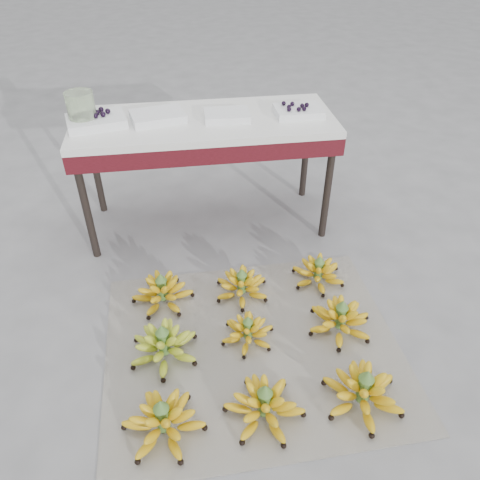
{
  "coord_description": "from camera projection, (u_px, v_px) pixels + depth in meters",
  "views": [
    {
      "loc": [
        -0.26,
        -1.38,
        1.59
      ],
      "look_at": [
        -0.01,
        0.29,
        0.31
      ],
      "focal_mm": 35.0,
      "sensor_mm": 36.0,
      "label": 1
    }
  ],
  "objects": [
    {
      "name": "bunch_back_right",
      "position": [
        318.0,
        273.0,
        2.32
      ],
      "size": [
        0.28,
        0.28,
        0.16
      ],
      "rotation": [
        0.0,
        0.0,
        0.06
      ],
      "color": "yellow",
      "rests_on": "newspaper_mat"
    },
    {
      "name": "tray_far_right",
      "position": [
        298.0,
        111.0,
        2.41
      ],
      "size": [
        0.24,
        0.18,
        0.06
      ],
      "color": "white",
      "rests_on": "vendor_table"
    },
    {
      "name": "ground",
      "position": [
        253.0,
        333.0,
        2.08
      ],
      "size": [
        60.0,
        60.0,
        0.0
      ],
      "primitive_type": "plane",
      "color": "slate",
      "rests_on": "ground"
    },
    {
      "name": "newspaper_mat",
      "position": [
        253.0,
        347.0,
        2.02
      ],
      "size": [
        1.27,
        1.07,
        0.01
      ],
      "primitive_type": "cube",
      "rotation": [
        0.0,
        0.0,
        0.02
      ],
      "color": "beige",
      "rests_on": "ground"
    },
    {
      "name": "bunch_front_center",
      "position": [
        264.0,
        405.0,
        1.72
      ],
      "size": [
        0.39,
        0.39,
        0.18
      ],
      "rotation": [
        0.0,
        0.0,
        0.38
      ],
      "color": "yellow",
      "rests_on": "newspaper_mat"
    },
    {
      "name": "vendor_table",
      "position": [
        204.0,
        132.0,
        2.43
      ],
      "size": [
        1.34,
        0.54,
        0.64
      ],
      "color": "black",
      "rests_on": "ground"
    },
    {
      "name": "tray_left",
      "position": [
        158.0,
        116.0,
        2.36
      ],
      "size": [
        0.29,
        0.24,
        0.04
      ],
      "color": "white",
      "rests_on": "vendor_table"
    },
    {
      "name": "bunch_back_center",
      "position": [
        242.0,
        286.0,
        2.24
      ],
      "size": [
        0.27,
        0.27,
        0.16
      ],
      "rotation": [
        0.0,
        0.0,
        0.04
      ],
      "color": "yellow",
      "rests_on": "newspaper_mat"
    },
    {
      "name": "tray_far_left",
      "position": [
        96.0,
        121.0,
        2.3
      ],
      "size": [
        0.32,
        0.26,
        0.07
      ],
      "color": "white",
      "rests_on": "vendor_table"
    },
    {
      "name": "tray_right",
      "position": [
        227.0,
        115.0,
        2.37
      ],
      "size": [
        0.23,
        0.17,
        0.04
      ],
      "color": "white",
      "rests_on": "vendor_table"
    },
    {
      "name": "bunch_mid_center",
      "position": [
        248.0,
        332.0,
        2.02
      ],
      "size": [
        0.25,
        0.25,
        0.14
      ],
      "rotation": [
        0.0,
        0.0,
        0.07
      ],
      "color": "yellow",
      "rests_on": "newspaper_mat"
    },
    {
      "name": "bunch_mid_right",
      "position": [
        340.0,
        319.0,
        2.06
      ],
      "size": [
        0.33,
        0.33,
        0.17
      ],
      "rotation": [
        0.0,
        0.0,
        0.19
      ],
      "color": "yellow",
      "rests_on": "newspaper_mat"
    },
    {
      "name": "bunch_front_right",
      "position": [
        363.0,
        392.0,
        1.76
      ],
      "size": [
        0.32,
        0.32,
        0.19
      ],
      "rotation": [
        0.0,
        0.0,
        0.04
      ],
      "color": "yellow",
      "rests_on": "newspaper_mat"
    },
    {
      "name": "bunch_front_left",
      "position": [
        163.0,
        421.0,
        1.67
      ],
      "size": [
        0.39,
        0.39,
        0.18
      ],
      "rotation": [
        0.0,
        0.0,
        -0.36
      ],
      "color": "yellow",
      "rests_on": "newspaper_mat"
    },
    {
      "name": "glass_jar",
      "position": [
        81.0,
        109.0,
        2.26
      ],
      "size": [
        0.16,
        0.16,
        0.17
      ],
      "primitive_type": "cylinder",
      "rotation": [
        0.0,
        0.0,
        0.18
      ],
      "color": "beige",
      "rests_on": "vendor_table"
    },
    {
      "name": "bunch_mid_left",
      "position": [
        164.0,
        345.0,
        1.94
      ],
      "size": [
        0.33,
        0.33,
        0.18
      ],
      "rotation": [
        0.0,
        0.0,
        0.11
      ],
      "color": "#82A822",
      "rests_on": "newspaper_mat"
    },
    {
      "name": "bunch_back_left",
      "position": [
        163.0,
        292.0,
        2.2
      ],
      "size": [
        0.35,
        0.35,
        0.17
      ],
      "rotation": [
        0.0,
        0.0,
        -0.26
      ],
      "color": "yellow",
      "rests_on": "newspaper_mat"
    }
  ]
}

